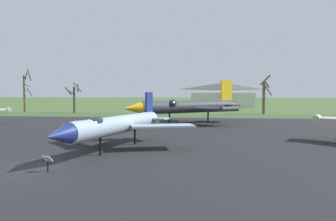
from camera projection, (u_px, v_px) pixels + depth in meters
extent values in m
plane|color=#425B2D|center=(36.00, 168.00, 18.53)|extent=(600.00, 600.00, 0.00)
cube|color=black|center=(109.00, 135.00, 32.76)|extent=(72.97, 47.78, 0.05)
cube|color=#395129|center=(154.00, 115.00, 62.41)|extent=(132.97, 12.00, 0.06)
cylinder|color=#8EA3B2|center=(119.00, 125.00, 24.42)|extent=(4.35, 11.68, 1.35)
cone|color=navy|center=(58.00, 135.00, 18.11)|extent=(1.68, 2.11, 1.25)
cylinder|color=black|center=(152.00, 119.00, 30.12)|extent=(1.11, 0.96, 0.95)
ellipsoid|color=#19232D|center=(96.00, 123.00, 21.54)|extent=(1.01, 1.91, 0.95)
cube|color=#8EA3B2|center=(95.00, 123.00, 26.70)|extent=(4.74, 4.84, 0.13)
cube|color=#8EA3B2|center=(163.00, 126.00, 24.48)|extent=(5.13, 3.29, 0.13)
cube|color=navy|center=(149.00, 102.00, 29.37)|extent=(0.49, 1.29, 1.80)
cube|color=#8EA3B2|center=(138.00, 118.00, 29.67)|extent=(1.86, 1.63, 0.13)
cube|color=#8EA3B2|center=(159.00, 119.00, 28.89)|extent=(1.86, 1.63, 0.13)
cylinder|color=black|center=(100.00, 147.00, 22.09)|extent=(0.18, 0.18, 1.26)
cylinder|color=black|center=(135.00, 137.00, 26.89)|extent=(0.18, 0.18, 1.26)
cylinder|color=black|center=(48.00, 167.00, 17.47)|extent=(0.08, 0.08, 0.59)
cube|color=white|center=(48.00, 159.00, 17.44)|extent=(0.54, 0.43, 0.34)
cylinder|color=#B7B293|center=(317.00, 118.00, 29.13)|extent=(1.49, 2.46, 0.57)
cylinder|color=silver|center=(9.00, 109.00, 46.06)|extent=(1.94, 2.20, 0.56)
cylinder|color=#33383D|center=(190.00, 107.00, 44.70)|extent=(12.81, 10.11, 1.69)
cone|color=yellow|center=(132.00, 108.00, 40.38)|extent=(2.99, 2.78, 1.56)
cylinder|color=black|center=(232.00, 106.00, 48.55)|extent=(1.46, 1.51, 1.19)
ellipsoid|color=#19232D|center=(173.00, 104.00, 43.31)|extent=(1.30, 2.44, 1.22)
cube|color=#33383D|center=(187.00, 107.00, 48.33)|extent=(3.17, 5.02, 0.16)
cube|color=#33383D|center=(213.00, 108.00, 42.74)|extent=(5.45, 4.34, 0.16)
cylinder|color=#33383D|center=(182.00, 106.00, 50.75)|extent=(2.56, 2.12, 0.63)
cylinder|color=#33383D|center=(229.00, 109.00, 41.03)|extent=(2.56, 2.12, 0.63)
cube|color=yellow|center=(227.00, 90.00, 47.90)|extent=(1.76, 1.38, 2.94)
cube|color=#33383D|center=(220.00, 105.00, 49.09)|extent=(2.39, 2.45, 0.16)
cube|color=#33383D|center=(232.00, 105.00, 46.87)|extent=(2.39, 2.45, 0.16)
cylinder|color=black|center=(169.00, 119.00, 43.17)|extent=(0.23, 0.23, 1.58)
cylinder|color=black|center=(208.00, 118.00, 46.41)|extent=(0.23, 0.23, 1.58)
cylinder|color=black|center=(129.00, 128.00, 36.36)|extent=(0.08, 0.08, 0.77)
cube|color=white|center=(129.00, 123.00, 36.33)|extent=(0.66, 0.35, 0.30)
cylinder|color=brown|center=(24.00, 94.00, 71.87)|extent=(0.44, 0.44, 8.29)
cylinder|color=brown|center=(30.00, 92.00, 71.82)|extent=(0.41, 2.45, 1.82)
cylinder|color=brown|center=(29.00, 75.00, 71.75)|extent=(0.72, 2.43, 2.63)
cylinder|color=brown|center=(26.00, 76.00, 72.00)|extent=(1.08, 0.88, 1.70)
cylinder|color=brown|center=(26.00, 85.00, 71.15)|extent=(1.26, 1.52, 0.97)
cylinder|color=#42382D|center=(74.00, 100.00, 69.77)|extent=(0.49, 0.49, 5.74)
cylinder|color=#42382D|center=(68.00, 91.00, 68.77)|extent=(2.29, 2.10, 1.76)
cylinder|color=#42382D|center=(70.00, 91.00, 68.70)|extent=(2.30, 1.40, 1.38)
cylinder|color=#42382D|center=(78.00, 88.00, 69.83)|extent=(0.83, 1.72, 1.83)
cylinder|color=#42382D|center=(77.00, 87.00, 69.04)|extent=(1.19, 2.13, 2.10)
cylinder|color=brown|center=(264.00, 97.00, 65.94)|extent=(0.64, 0.64, 6.86)
cylinder|color=brown|center=(268.00, 89.00, 64.96)|extent=(1.98, 1.55, 2.47)
cylinder|color=brown|center=(267.00, 85.00, 65.31)|extent=(1.23, 1.51, 1.23)
cylinder|color=brown|center=(265.00, 80.00, 66.58)|extent=(2.13, 1.23, 2.14)
cube|color=beige|center=(222.00, 100.00, 100.07)|extent=(19.38, 10.21, 4.36)
pyramid|color=#4C4742|center=(222.00, 86.00, 99.84)|extent=(20.35, 10.72, 2.11)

